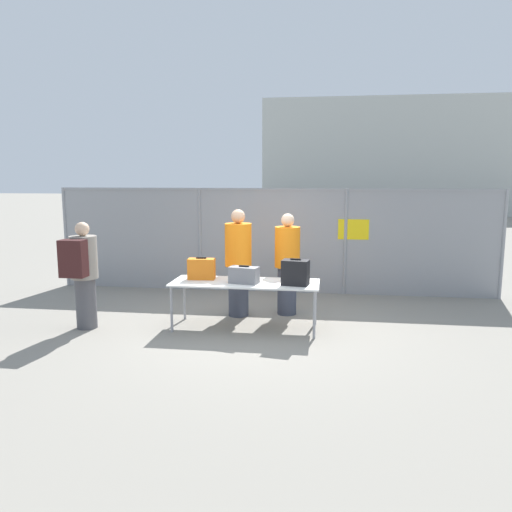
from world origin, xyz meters
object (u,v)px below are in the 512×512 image
(inspection_table, at_px, (245,285))
(security_worker_far, at_px, (287,263))
(suitcase_orange, at_px, (202,269))
(suitcase_grey, at_px, (244,275))
(traveler_hooded, at_px, (82,271))
(security_worker_near, at_px, (238,261))
(suitcase_black, at_px, (295,272))
(utility_trailer, at_px, (314,261))

(inspection_table, xyz_separation_m, security_worker_far, (0.57, 0.92, 0.20))
(inspection_table, distance_m, suitcase_orange, 0.76)
(suitcase_grey, relative_size, traveler_hooded, 0.28)
(traveler_hooded, distance_m, security_worker_near, 2.48)
(inspection_table, bearing_deg, suitcase_grey, -92.53)
(suitcase_black, height_order, security_worker_near, security_worker_near)
(inspection_table, relative_size, suitcase_grey, 4.80)
(security_worker_far, distance_m, utility_trailer, 3.07)
(inspection_table, bearing_deg, traveler_hooded, -171.28)
(inspection_table, distance_m, suitcase_grey, 0.19)
(inspection_table, height_order, traveler_hooded, traveler_hooded)
(suitcase_orange, relative_size, security_worker_near, 0.24)
(suitcase_grey, bearing_deg, suitcase_orange, 163.59)
(suitcase_grey, bearing_deg, utility_trailer, 76.60)
(suitcase_black, relative_size, security_worker_near, 0.23)
(security_worker_near, bearing_deg, security_worker_far, -150.96)
(security_worker_near, xyz_separation_m, security_worker_far, (0.81, 0.21, -0.04))
(security_worker_near, relative_size, utility_trailer, 0.45)
(suitcase_orange, bearing_deg, security_worker_near, 50.22)
(suitcase_orange, distance_m, suitcase_grey, 0.75)
(traveler_hooded, height_order, utility_trailer, traveler_hooded)
(inspection_table, height_order, suitcase_black, suitcase_black)
(inspection_table, xyz_separation_m, suitcase_grey, (-0.00, -0.09, 0.17))
(inspection_table, bearing_deg, security_worker_far, 57.89)
(traveler_hooded, bearing_deg, suitcase_orange, 7.28)
(suitcase_grey, bearing_deg, suitcase_black, -1.50)
(suitcase_black, bearing_deg, security_worker_near, 141.08)
(traveler_hooded, height_order, security_worker_far, security_worker_far)
(inspection_table, height_order, suitcase_grey, suitcase_grey)
(suitcase_orange, height_order, security_worker_far, security_worker_far)
(inspection_table, relative_size, security_worker_far, 1.31)
(suitcase_grey, relative_size, utility_trailer, 0.12)
(security_worker_far, bearing_deg, utility_trailer, -116.28)
(inspection_table, relative_size, suitcase_black, 5.36)
(inspection_table, bearing_deg, suitcase_orange, 170.45)
(suitcase_black, height_order, traveler_hooded, traveler_hooded)
(traveler_hooded, bearing_deg, security_worker_near, 17.23)
(security_worker_near, bearing_deg, utility_trailer, -95.76)
(inspection_table, xyz_separation_m, traveler_hooded, (-2.46, -0.38, 0.22))
(inspection_table, distance_m, utility_trailer, 4.05)
(inspection_table, bearing_deg, utility_trailer, 76.36)
(security_worker_near, xyz_separation_m, utility_trailer, (1.18, 3.22, -0.51))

